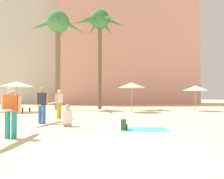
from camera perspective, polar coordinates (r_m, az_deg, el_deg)
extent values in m
plane|color=beige|center=(5.27, 1.42, -16.31)|extent=(120.00, 120.00, 0.00)
cube|color=#DB9989|center=(36.64, 3.82, 11.06)|extent=(20.88, 8.69, 18.69)
cube|color=beige|center=(43.80, -12.54, 18.66)|extent=(19.39, 11.25, 32.91)
cylinder|color=brown|center=(21.53, -14.04, 6.17)|extent=(0.48, 0.48, 8.44)
sphere|color=#428447|center=(22.49, -13.96, 16.88)|extent=(2.11, 2.11, 2.11)
cone|color=#428447|center=(21.93, -9.93, 15.70)|extent=(2.32, 0.72, 1.60)
cone|color=#428447|center=(23.95, -13.28, 14.86)|extent=(0.48, 2.41, 1.13)
cone|color=#428447|center=(22.69, -18.18, 15.58)|extent=(2.38, 0.47, 1.31)
cone|color=#428447|center=(20.81, -14.45, 17.51)|extent=(0.64, 2.44, 1.08)
cylinder|color=brown|center=(21.92, -3.22, 6.72)|extent=(0.39, 0.39, 8.99)
sphere|color=#387A3D|center=(23.00, -3.20, 17.87)|extent=(1.96, 1.96, 1.96)
cone|color=#387A3D|center=(22.69, 0.84, 17.06)|extent=(2.31, 0.81, 1.22)
cone|color=#387A3D|center=(24.08, -1.24, 15.74)|extent=(1.56, 2.12, 1.37)
cone|color=#387A3D|center=(24.13, -4.93, 15.71)|extent=(1.39, 2.19, 1.36)
cone|color=#387A3D|center=(22.71, -7.33, 17.29)|extent=(2.34, 0.76, 1.04)
cone|color=#387A3D|center=(21.76, -5.95, 17.93)|extent=(1.80, 2.02, 1.19)
cone|color=#387A3D|center=(21.65, -0.84, 18.26)|extent=(1.57, 2.19, 1.03)
cylinder|color=gray|center=(20.09, 21.02, -2.15)|extent=(0.06, 0.06, 2.20)
cone|color=white|center=(20.10, 20.99, 0.36)|extent=(2.18, 2.18, 0.44)
cylinder|color=gray|center=(17.60, 5.18, -2.03)|extent=(0.06, 0.06, 2.39)
cone|color=beige|center=(17.62, 5.17, 1.16)|extent=(2.25, 2.25, 0.43)
cylinder|color=gray|center=(19.23, -23.73, -1.74)|extent=(0.06, 0.06, 2.48)
cone|color=white|center=(19.25, -23.70, 1.33)|extent=(2.69, 2.69, 0.42)
cube|color=#4CC6D6|center=(8.80, 8.56, -10.27)|extent=(1.85, 1.20, 0.01)
cube|color=#345636|center=(8.53, 3.04, -9.19)|extent=(0.24, 0.33, 0.42)
cube|color=#2A452B|center=(8.53, 3.86, -9.76)|extent=(0.11, 0.22, 0.18)
cylinder|color=teal|center=(7.55, -24.24, -8.46)|extent=(0.17, 0.17, 0.84)
cylinder|color=teal|center=(7.62, -25.69, -8.38)|extent=(0.17, 0.17, 0.84)
cube|color=orange|center=(7.53, -24.91, -3.26)|extent=(0.41, 0.24, 0.53)
sphere|color=beige|center=(7.53, -24.87, -0.18)|extent=(0.25, 0.25, 0.24)
cylinder|color=beige|center=(7.46, -23.08, -3.58)|extent=(0.10, 0.10, 0.50)
cylinder|color=beige|center=(7.61, -26.70, -3.49)|extent=(0.10, 0.10, 0.50)
ellipsoid|color=beige|center=(7.26, -25.77, -4.90)|extent=(0.49, 2.85, 0.13)
ellipsoid|color=#B23524|center=(7.26, -25.77, -4.90)|extent=(0.52, 2.86, 0.10)
cube|color=black|center=(8.31, -22.37, -5.12)|extent=(0.02, 0.11, 0.18)
cylinder|color=blue|center=(10.95, -18.33, -6.15)|extent=(0.19, 0.19, 0.90)
cylinder|color=blue|center=(10.86, -17.40, -6.20)|extent=(0.19, 0.19, 0.90)
cube|color=#333842|center=(10.87, -17.83, -2.31)|extent=(0.44, 0.31, 0.56)
sphere|color=tan|center=(10.87, -17.81, -0.09)|extent=(0.29, 0.29, 0.24)
cylinder|color=tan|center=(10.99, -18.99, -2.48)|extent=(0.12, 0.12, 0.54)
cylinder|color=tan|center=(10.75, -16.66, -2.52)|extent=(0.12, 0.12, 0.54)
ellipsoid|color=beige|center=(11.17, -17.47, -3.76)|extent=(1.11, 3.01, 0.21)
ellipsoid|color=#C15040|center=(11.17, -17.47, -3.76)|extent=(1.14, 3.02, 0.18)
cube|color=black|center=(10.14, -20.75, -4.98)|extent=(0.04, 0.11, 0.18)
cylinder|color=gold|center=(13.06, -13.95, -5.41)|extent=(0.21, 0.21, 0.91)
cylinder|color=gold|center=(13.22, -13.44, -5.37)|extent=(0.21, 0.21, 0.91)
cube|color=white|center=(13.11, -13.68, -2.26)|extent=(0.37, 0.46, 0.52)
sphere|color=beige|center=(13.11, -13.66, -0.51)|extent=(0.32, 0.32, 0.24)
cylinder|color=beige|center=(12.91, -14.32, -2.44)|extent=(0.13, 0.13, 0.50)
cylinder|color=beige|center=(13.32, -13.06, -2.42)|extent=(0.13, 0.13, 0.50)
cylinder|color=#D1A889|center=(10.15, -12.40, -8.67)|extent=(0.35, 0.88, 0.16)
cylinder|color=#D1A889|center=(10.17, -11.26, -8.67)|extent=(0.35, 0.88, 0.16)
cube|color=white|center=(9.69, -11.58, -7.07)|extent=(0.44, 0.31, 0.57)
sphere|color=#D1A889|center=(9.66, -11.57, -4.55)|extent=(0.29, 0.29, 0.24)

